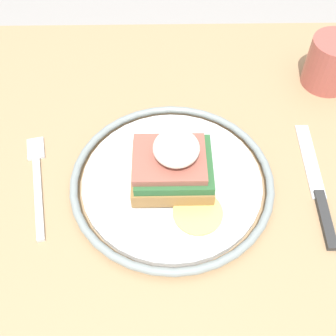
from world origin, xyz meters
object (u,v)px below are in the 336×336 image
(plate, at_px, (168,181))
(knife, at_px, (314,191))
(sandwich, at_px, (169,165))
(cup, at_px, (328,62))
(fork, at_px, (34,180))

(plate, xyz_separation_m, knife, (0.18, -0.01, -0.01))
(plate, xyz_separation_m, sandwich, (0.00, -0.00, 0.03))
(plate, distance_m, knife, 0.18)
(plate, bearing_deg, cup, 38.32)
(sandwich, xyz_separation_m, knife, (0.18, -0.01, -0.04))
(plate, bearing_deg, knife, -4.68)
(sandwich, distance_m, knife, 0.18)
(fork, bearing_deg, plate, -2.96)
(cup, bearing_deg, fork, -156.30)
(plate, bearing_deg, sandwich, -41.20)
(sandwich, distance_m, fork, 0.18)
(knife, bearing_deg, fork, 176.15)
(knife, bearing_deg, sandwich, 175.69)
(sandwich, height_order, fork, sandwich)
(sandwich, height_order, cup, sandwich)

